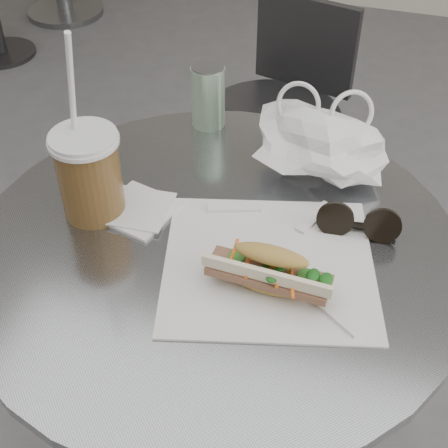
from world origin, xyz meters
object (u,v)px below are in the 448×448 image
(cafe_table, at_px, (217,350))
(banh_mi, at_px, (269,271))
(iced_coffee, at_px, (89,173))
(drink_can, at_px, (208,96))
(sunglasses, at_px, (358,224))
(chair_far, at_px, (277,147))

(cafe_table, height_order, banh_mi, banh_mi)
(cafe_table, bearing_deg, iced_coffee, 177.48)
(cafe_table, xyz_separation_m, drink_can, (-0.12, 0.31, 0.34))
(iced_coffee, distance_m, sunglasses, 0.42)
(chair_far, height_order, banh_mi, banh_mi)
(banh_mi, xyz_separation_m, sunglasses, (0.10, 0.15, -0.01))
(sunglasses, relative_size, drink_can, 1.07)
(cafe_table, height_order, chair_far, cafe_table)
(cafe_table, xyz_separation_m, sunglasses, (0.20, 0.08, 0.30))
(cafe_table, height_order, iced_coffee, iced_coffee)
(banh_mi, bearing_deg, sunglasses, 58.63)
(sunglasses, bearing_deg, banh_mi, -128.99)
(iced_coffee, bearing_deg, chair_far, 82.59)
(iced_coffee, bearing_deg, banh_mi, -14.54)
(sunglasses, bearing_deg, iced_coffee, -175.58)
(banh_mi, bearing_deg, chair_far, 104.40)
(cafe_table, xyz_separation_m, banh_mi, (0.10, -0.07, 0.31))
(cafe_table, distance_m, drink_can, 0.47)
(iced_coffee, xyz_separation_m, drink_can, (0.09, 0.30, -0.01))
(chair_far, distance_m, banh_mi, 1.05)
(cafe_table, distance_m, sunglasses, 0.37)
(cafe_table, bearing_deg, banh_mi, -35.08)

